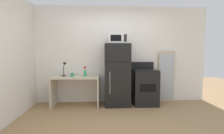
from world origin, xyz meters
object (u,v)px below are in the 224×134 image
object	(u,v)px
microwave	(117,39)
desk_lamp	(64,67)
refrigerator	(117,75)
spray_bottle	(85,72)
desk	(76,85)
coffee_mug	(72,75)
oven_range	(145,87)
leaning_mirror	(166,76)

from	to	relation	value
microwave	desk_lamp	bearing A→B (deg)	175.74
refrigerator	microwave	xyz separation A→B (m)	(0.00, -0.02, 0.92)
spray_bottle	desk	bearing A→B (deg)	-178.18
desk_lamp	microwave	size ratio (longest dim) A/B	0.77
spray_bottle	refrigerator	bearing A→B (deg)	-1.52
coffee_mug	spray_bottle	bearing A→B (deg)	7.16
desk	oven_range	distance (m)	1.79
desk_lamp	coffee_mug	world-z (taller)	desk_lamp
desk	oven_range	bearing A→B (deg)	-0.40
desk	desk_lamp	xyz separation A→B (m)	(-0.29, 0.07, 0.47)
desk_lamp	oven_range	xyz separation A→B (m)	(2.08, -0.08, -0.52)
desk	oven_range	world-z (taller)	oven_range
refrigerator	oven_range	distance (m)	0.79
refrigerator	leaning_mirror	xyz separation A→B (m)	(1.40, 0.26, -0.09)
desk	refrigerator	xyz separation A→B (m)	(1.06, -0.01, 0.26)
desk_lamp	oven_range	distance (m)	2.14
desk	microwave	world-z (taller)	microwave
desk	coffee_mug	xyz separation A→B (m)	(-0.08, -0.03, 0.27)
coffee_mug	microwave	distance (m)	1.46
desk	leaning_mirror	size ratio (longest dim) A/B	0.84
desk	microwave	distance (m)	1.59
desk_lamp	microwave	world-z (taller)	microwave
coffee_mug	leaning_mirror	distance (m)	2.55
coffee_mug	leaning_mirror	size ratio (longest dim) A/B	0.07
coffee_mug	spray_bottle	world-z (taller)	spray_bottle
refrigerator	spray_bottle	bearing A→B (deg)	178.48
desk	desk_lamp	size ratio (longest dim) A/B	3.33
desk	desk_lamp	bearing A→B (deg)	167.46
desk_lamp	refrigerator	bearing A→B (deg)	-3.37
desk_lamp	coffee_mug	xyz separation A→B (m)	(0.21, -0.10, -0.19)
oven_range	desk_lamp	bearing A→B (deg)	177.86
desk	desk_lamp	distance (m)	0.55
refrigerator	oven_range	world-z (taller)	refrigerator
refrigerator	leaning_mirror	bearing A→B (deg)	10.43
coffee_mug	oven_range	xyz separation A→B (m)	(1.86, 0.02, -0.33)
desk_lamp	leaning_mirror	world-z (taller)	leaning_mirror
desk	oven_range	size ratio (longest dim) A/B	1.07
spray_bottle	oven_range	size ratio (longest dim) A/B	0.23
coffee_mug	refrigerator	xyz separation A→B (m)	(1.14, 0.02, -0.01)
oven_range	leaning_mirror	size ratio (longest dim) A/B	0.79
coffee_mug	refrigerator	size ratio (longest dim) A/B	0.06
desk	leaning_mirror	world-z (taller)	leaning_mirror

